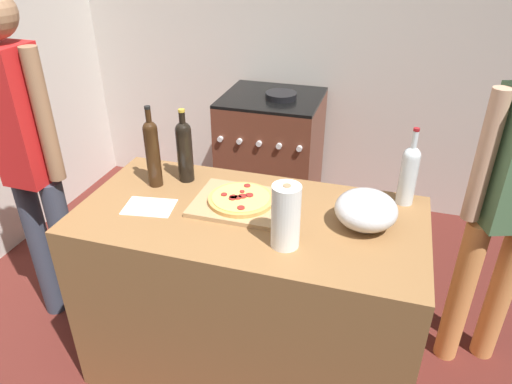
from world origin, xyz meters
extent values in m
cube|color=#511E19|center=(0.00, 1.26, -0.01)|extent=(4.12, 3.12, 0.02)
cube|color=beige|center=(0.00, 2.57, 1.30)|extent=(4.12, 0.10, 2.60)
cube|color=olive|center=(0.08, 0.76, 0.44)|extent=(1.46, 0.72, 0.88)
cube|color=tan|center=(0.03, 0.81, 0.89)|extent=(0.40, 0.32, 0.02)
cylinder|color=tan|center=(0.03, 0.81, 0.91)|extent=(0.28, 0.28, 0.02)
cylinder|color=#EAC660|center=(0.03, 0.81, 0.92)|extent=(0.25, 0.25, 0.00)
cylinder|color=maroon|center=(-0.05, 0.81, 0.92)|extent=(0.03, 0.03, 0.01)
cylinder|color=maroon|center=(0.04, 0.82, 0.92)|extent=(0.04, 0.04, 0.01)
cylinder|color=maroon|center=(0.00, 0.79, 0.92)|extent=(0.03, 0.03, 0.01)
cylinder|color=maroon|center=(0.00, 0.80, 0.92)|extent=(0.04, 0.04, 0.01)
cylinder|color=maroon|center=(0.03, 0.91, 0.92)|extent=(0.03, 0.03, 0.01)
cylinder|color=maroon|center=(0.02, 0.80, 0.92)|extent=(0.03, 0.03, 0.01)
cylinder|color=maroon|center=(0.06, 0.73, 0.92)|extent=(0.03, 0.03, 0.01)
cylinder|color=maroon|center=(0.06, 0.83, 0.92)|extent=(0.03, 0.03, 0.01)
cylinder|color=maroon|center=(0.02, 0.85, 0.92)|extent=(0.02, 0.02, 0.01)
cylinder|color=#B2B2B7|center=(0.55, 0.80, 0.89)|extent=(0.10, 0.10, 0.01)
ellipsoid|color=silver|center=(0.55, 0.80, 0.96)|extent=(0.25, 0.25, 0.15)
cylinder|color=white|center=(0.28, 0.59, 1.01)|extent=(0.11, 0.11, 0.25)
cylinder|color=#997551|center=(0.28, 0.59, 1.01)|extent=(0.03, 0.03, 0.26)
cylinder|color=black|center=(-0.29, 0.96, 1.01)|extent=(0.07, 0.07, 0.25)
sphere|color=black|center=(-0.29, 0.96, 1.13)|extent=(0.07, 0.07, 0.07)
cylinder|color=black|center=(-0.29, 0.96, 1.18)|extent=(0.03, 0.03, 0.06)
cylinder|color=gold|center=(-0.29, 0.96, 1.22)|extent=(0.03, 0.03, 0.01)
cylinder|color=#331E0F|center=(-0.41, 0.88, 1.02)|extent=(0.06, 0.06, 0.28)
sphere|color=#331E0F|center=(-0.41, 0.88, 1.16)|extent=(0.06, 0.06, 0.06)
cylinder|color=#331E0F|center=(-0.41, 0.88, 1.21)|extent=(0.03, 0.03, 0.07)
cylinder|color=black|center=(-0.41, 0.88, 1.25)|extent=(0.03, 0.03, 0.01)
cylinder|color=silver|center=(0.70, 1.04, 0.99)|extent=(0.07, 0.07, 0.22)
sphere|color=silver|center=(0.70, 1.04, 1.10)|extent=(0.07, 0.07, 0.07)
cylinder|color=silver|center=(0.70, 1.04, 1.17)|extent=(0.02, 0.02, 0.09)
cylinder|color=maroon|center=(0.70, 1.04, 1.22)|extent=(0.03, 0.03, 0.01)
cube|color=white|center=(-0.34, 0.69, 0.88)|extent=(0.23, 0.18, 0.00)
cube|color=brown|center=(-0.20, 2.17, 0.45)|extent=(0.66, 0.61, 0.90)
cube|color=black|center=(-0.20, 2.17, 0.91)|extent=(0.66, 0.61, 0.02)
cylinder|color=silver|center=(-0.46, 1.85, 0.70)|extent=(0.04, 0.02, 0.04)
cylinder|color=silver|center=(-0.33, 1.85, 0.70)|extent=(0.04, 0.02, 0.04)
cylinder|color=silver|center=(-0.20, 1.85, 0.70)|extent=(0.04, 0.02, 0.04)
cylinder|color=silver|center=(-0.06, 1.85, 0.70)|extent=(0.04, 0.02, 0.04)
cylinder|color=silver|center=(0.07, 1.85, 0.70)|extent=(0.04, 0.02, 0.04)
cylinder|color=black|center=(-0.13, 2.14, 0.94)|extent=(0.21, 0.21, 0.04)
cylinder|color=#383D4C|center=(-1.10, 0.79, 0.43)|extent=(0.11, 0.11, 0.86)
cylinder|color=#383D4C|center=(-0.93, 0.79, 0.43)|extent=(0.11, 0.11, 0.86)
cube|color=red|center=(-1.02, 0.79, 1.18)|extent=(0.20, 0.21, 0.64)
cylinder|color=#936B4C|center=(-0.87, 0.79, 1.19)|extent=(0.08, 0.08, 0.61)
cylinder|color=#D88C4C|center=(1.21, 1.16, 0.40)|extent=(0.11, 0.11, 0.80)
cylinder|color=#D88C4C|center=(1.03, 1.09, 0.40)|extent=(0.11, 0.11, 0.80)
cylinder|color=tan|center=(0.98, 1.07, 1.12)|extent=(0.08, 0.08, 0.57)
camera|label=1|loc=(0.59, -0.83, 1.93)|focal=33.12mm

